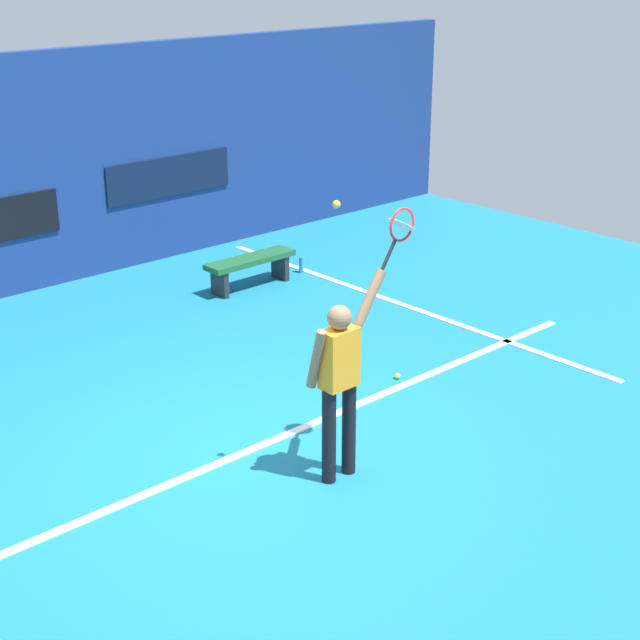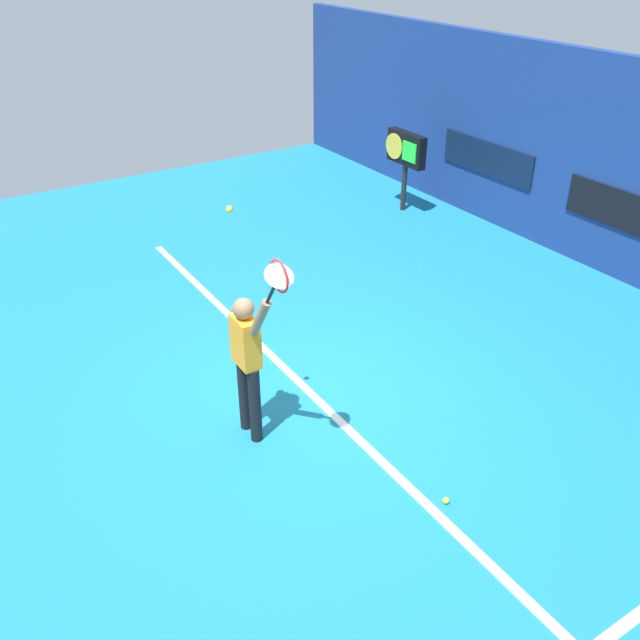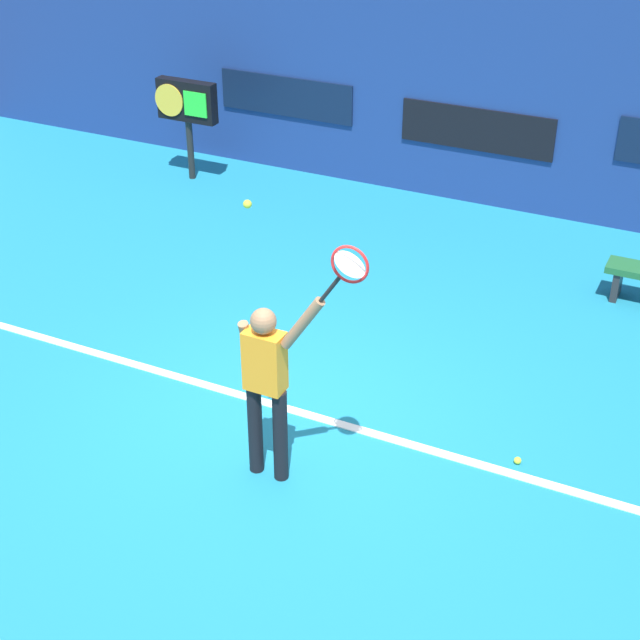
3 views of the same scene
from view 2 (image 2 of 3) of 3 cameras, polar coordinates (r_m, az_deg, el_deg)
The scene contains 9 objects.
ground_plane at distance 8.20m, azimuth -1.52°, elevation -6.33°, with size 18.00×18.00×0.00m, color teal.
sponsor_banner_center at distance 11.40m, azimuth 24.41°, elevation 8.18°, with size 2.20×0.03×0.60m, color black.
sponsor_banner_portside at distance 13.13m, azimuth 13.79°, elevation 13.02°, with size 2.20×0.03×0.60m, color #0C1933.
court_baseline at distance 8.24m, azimuth -0.89°, elevation -6.06°, with size 10.00×0.10×0.01m, color white.
tennis_player at distance 7.10m, azimuth -6.11°, elevation -3.09°, with size 0.80×0.31×1.92m.
tennis_racket at distance 5.91m, azimuth -3.54°, elevation 3.53°, with size 0.48×0.27×0.60m.
tennis_ball at distance 6.42m, azimuth -7.60°, elevation 9.19°, with size 0.07×0.07×0.07m, color #CCE033.
scoreboard_clock at distance 13.30m, azimuth 7.20°, elevation 13.83°, with size 0.96×0.20×1.51m.
spare_ball at distance 6.96m, azimuth 10.51°, elevation -14.65°, with size 0.07×0.07×0.07m, color #CCE033.
Camera 2 is at (5.65, -3.35, 4.91)m, focal length 38.18 mm.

